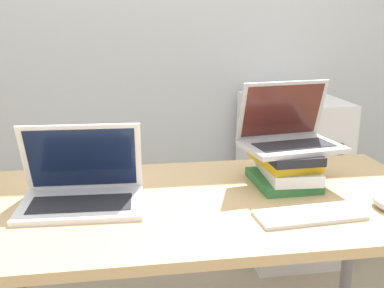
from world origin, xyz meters
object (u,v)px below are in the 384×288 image
laptop_on_books (289,134)px  mini_fridge (289,177)px  wireless_keyboard (310,215)px  laptop_left (82,188)px  book_stack (285,166)px

laptop_on_books → mini_fridge: laptop_on_books is taller
laptop_on_books → wireless_keyboard: bearing=-96.5°
laptop_left → laptop_on_books: (0.68, 0.08, 0.12)m
book_stack → laptop_on_books: size_ratio=0.83×
laptop_on_books → laptop_left: bearing=-173.0°
wireless_keyboard → mini_fridge: bearing=71.5°
laptop_left → wireless_keyboard: 0.68m
laptop_left → book_stack: 0.68m
laptop_left → book_stack: (0.67, 0.08, 0.01)m
laptop_left → wireless_keyboard: bearing=-17.0°
wireless_keyboard → mini_fridge: mini_fridge is taller
laptop_left → wireless_keyboard: (0.65, -0.20, -0.04)m
laptop_left → book_stack: bearing=6.4°
book_stack → laptop_on_books: bearing=38.6°
laptop_left → mini_fridge: laptop_left is taller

